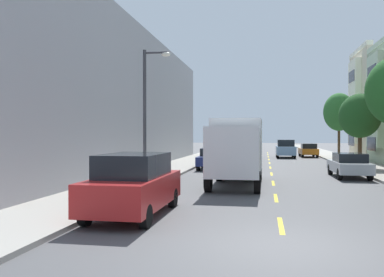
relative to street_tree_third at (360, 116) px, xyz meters
The scene contains 17 objects.
ground_plane 10.99m from the street_tree_third, 128.44° to the left, with size 160.00×160.00×0.00m, color #4C4C4F.
sidewalk_left 15.28m from the street_tree_third, 155.81° to the left, with size 3.20×120.00×0.14m, color #A39E93.
sidewalk_right 7.18m from the street_tree_third, 83.41° to the left, with size 3.20×120.00×0.14m, color #A39E93.
lane_centerline_dashes 7.90m from the street_tree_third, 158.18° to the left, with size 0.14×47.20×0.01m.
apartment_block_opposite 20.22m from the street_tree_third, behind, with size 10.00×36.00×9.96m, color #A8A8AD.
street_tree_third is the anchor object (origin of this frame).
street_tree_farthest 8.55m from the street_tree_third, 90.00° to the left, with size 2.83×2.83×6.22m.
street_lamp 17.63m from the street_tree_third, 134.42° to the right, with size 1.35×0.28×6.42m.
delivery_box_truck 13.67m from the street_tree_third, 127.33° to the right, with size 2.42×7.50×3.29m.
parked_hatchback_orange 15.72m from the street_tree_third, 97.69° to the left, with size 1.85×4.05×1.50m.
parked_pickup_forest 33.45m from the street_tree_third, 109.01° to the left, with size 2.12×5.34×1.73m.
parked_sedan_silver 7.38m from the street_tree_third, 107.21° to the right, with size 1.85×4.52×1.43m.
parked_sedan_black 26.19m from the street_tree_third, 114.67° to the left, with size 1.92×4.55×1.43m.
parked_hatchback_navy 11.27m from the street_tree_third, 169.41° to the right, with size 1.84×4.04×1.50m.
parked_wagon_burgundy 20.13m from the street_tree_third, 122.78° to the left, with size 1.95×4.75×1.50m.
parked_suv_red 22.34m from the street_tree_third, 119.32° to the right, with size 1.97×4.81×1.93m.
moving_sky_sedan 14.81m from the street_tree_third, 108.46° to the left, with size 1.95×4.80×1.93m.
Camera 1 is at (-0.46, -9.65, 2.54)m, focal length 38.52 mm.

